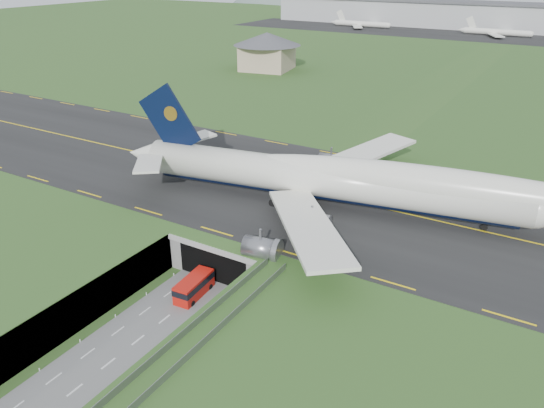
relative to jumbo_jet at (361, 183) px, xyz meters
The scene contains 10 objects.
ground 34.97m from the jumbo_jet, 114.77° to the right, with size 900.00×900.00×0.00m, color #2B4F1F.
airfield_deck 34.13m from the jumbo_jet, 114.77° to the right, with size 800.00×800.00×6.00m, color gray.
trench_road 41.57m from the jumbo_jet, 110.28° to the right, with size 12.00×75.00×0.20m, color slate.
taxiway 15.06m from the jumbo_jet, 168.18° to the left, with size 800.00×44.00×0.18m, color black.
tunnel_portal 20.81m from the jumbo_jet, 136.07° to the right, with size 17.00×22.30×6.00m.
guideway 49.63m from the jumbo_jet, 93.36° to the right, with size 3.00×53.00×7.05m.
jumbo_jet is the anchor object (origin of this frame).
shuttle_tram 31.44m from the jumbo_jet, 117.86° to the right, with size 3.20×7.21×2.88m.
service_building 125.16m from the jumbo_jet, 128.24° to the left, with size 29.20×29.20×13.65m.
cargo_terminal 269.70m from the jumbo_jet, 92.97° to the left, with size 320.00×67.00×15.60m.
Camera 1 is at (42.08, -45.39, 44.07)m, focal length 35.00 mm.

